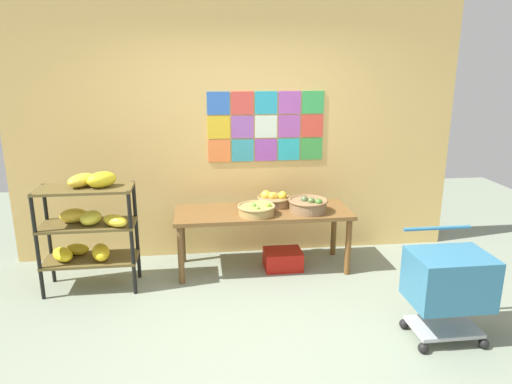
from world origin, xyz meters
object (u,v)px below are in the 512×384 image
Objects in this scene: produce_crate_under_table at (283,259)px; display_table at (263,217)px; fruit_basket_back_right at (308,205)px; shopping_cart at (449,282)px; fruit_basket_left at (274,199)px; banana_shelf_unit at (88,222)px; fruit_basket_centre at (257,209)px.

display_table is at bearing 170.68° from produce_crate_under_table.
display_table is 0.48m from fruit_basket_back_right.
display_table is 0.51m from produce_crate_under_table.
display_table is 4.52× the size of fruit_basket_back_right.
fruit_basket_left is at bearing 130.54° from shopping_cart.
display_table is at bearing -130.86° from fruit_basket_left.
fruit_basket_back_right is at bearing 126.21° from shopping_cart.
display_table is at bearing 8.49° from banana_shelf_unit.
fruit_basket_back_right is 0.66m from produce_crate_under_table.
fruit_basket_back_right is 0.40m from fruit_basket_left.
fruit_basket_centre reaches higher than display_table.
banana_shelf_unit is 1.70m from display_table.
fruit_basket_left reaches higher than fruit_basket_centre.
fruit_basket_centre is (-0.53, -0.03, -0.02)m from fruit_basket_back_right.
banana_shelf_unit reaches higher than fruit_basket_centre.
shopping_cart reaches higher than produce_crate_under_table.
fruit_basket_left is at bearing 52.39° from fruit_basket_centre.
banana_shelf_unit is 1.60m from fruit_basket_centre.
fruit_basket_centre is at bearing -162.85° from produce_crate_under_table.
fruit_basket_left is 0.41× the size of shopping_cart.
shopping_cart reaches higher than fruit_basket_left.
produce_crate_under_table is at bearing 6.53° from banana_shelf_unit.
display_table reaches higher than produce_crate_under_table.
banana_shelf_unit reaches higher than shopping_cart.
fruit_basket_back_right is at bearing -12.14° from display_table.
fruit_basket_back_right is 0.47× the size of shopping_cart.
produce_crate_under_table is at bearing 17.15° from fruit_basket_centre.
fruit_basket_left is 1.99m from shopping_cart.
display_table is 0.25m from fruit_basket_left.
produce_crate_under_table is (-0.24, 0.06, -0.61)m from fruit_basket_back_right.
display_table is 5.16× the size of fruit_basket_left.
shopping_cart is at bearing -56.20° from fruit_basket_left.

